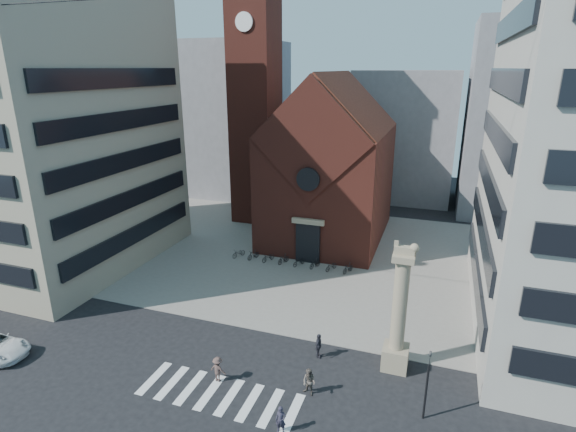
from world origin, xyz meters
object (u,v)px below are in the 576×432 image
object	(u,v)px
pedestrian_1	(309,382)
pedestrian_2	(319,346)
lion_column	(399,320)
scooter_0	(239,253)
pedestrian_0	(281,420)
traffic_light	(427,384)

from	to	relation	value
pedestrian_1	pedestrian_2	distance (m)	3.69
lion_column	scooter_0	size ratio (longest dim) A/B	5.40
pedestrian_0	pedestrian_1	bearing A→B (deg)	72.19
pedestrian_0	pedestrian_2	distance (m)	6.91
scooter_0	traffic_light	bearing A→B (deg)	-17.14
pedestrian_2	pedestrian_0	bearing A→B (deg)	-177.97
lion_column	traffic_light	xyz separation A→B (m)	(1.99, -4.00, -1.17)
pedestrian_2	pedestrian_1	bearing A→B (deg)	-169.94
pedestrian_2	scooter_0	bearing A→B (deg)	45.36
traffic_light	scooter_0	world-z (taller)	traffic_light
pedestrian_2	scooter_0	world-z (taller)	pedestrian_2
lion_column	traffic_light	size ratio (longest dim) A/B	2.02
traffic_light	pedestrian_0	size ratio (longest dim) A/B	2.76
pedestrian_1	scooter_0	size ratio (longest dim) A/B	1.07
pedestrian_0	pedestrian_2	world-z (taller)	pedestrian_2
pedestrian_0	pedestrian_2	size ratio (longest dim) A/B	0.91
lion_column	pedestrian_2	xyz separation A→B (m)	(-4.93, -0.57, -2.60)
pedestrian_1	pedestrian_2	size ratio (longest dim) A/B	1.00
pedestrian_1	lion_column	bearing A→B (deg)	64.14
traffic_light	pedestrian_0	bearing A→B (deg)	-153.77
pedestrian_0	traffic_light	bearing A→B (deg)	18.62
traffic_light	pedestrian_1	bearing A→B (deg)	-177.93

